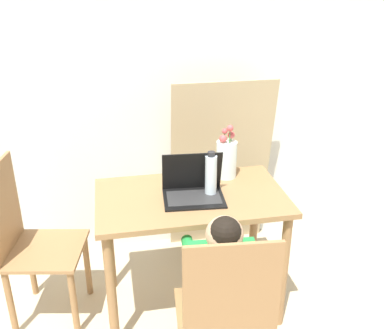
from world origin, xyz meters
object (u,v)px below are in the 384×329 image
object	(u,v)px
chair_occupied	(225,320)
laptop	(193,187)
flower_vase	(226,158)
water_bottle	(211,175)
person_seated	(220,279)
chair_spare	(31,243)

from	to	relation	value
chair_occupied	laptop	distance (m)	0.73
chair_occupied	flower_vase	size ratio (longest dim) A/B	2.92
water_bottle	person_seated	bearing A→B (deg)	-98.16
laptop	flower_vase	size ratio (longest dim) A/B	1.04
chair_occupied	water_bottle	distance (m)	0.76
chair_occupied	person_seated	xyz separation A→B (m)	(0.01, 0.14, 0.11)
person_seated	flower_vase	bearing A→B (deg)	-101.46
chair_occupied	chair_spare	xyz separation A→B (m)	(-0.89, 0.76, 0.00)
chair_occupied	person_seated	world-z (taller)	person_seated
flower_vase	person_seated	bearing A→B (deg)	-106.44
person_seated	flower_vase	xyz separation A→B (m)	(0.21, 0.73, 0.26)
chair_occupied	laptop	size ratio (longest dim) A/B	2.82
flower_vase	water_bottle	distance (m)	0.25
chair_occupied	laptop	xyz separation A→B (m)	(-0.01, 0.66, 0.31)
chair_spare	laptop	size ratio (longest dim) A/B	2.82
flower_vase	laptop	bearing A→B (deg)	-139.06
person_seated	laptop	world-z (taller)	laptop
laptop	flower_vase	xyz separation A→B (m)	(0.24, 0.20, 0.06)
water_bottle	laptop	bearing A→B (deg)	179.43
chair_spare	flower_vase	size ratio (longest dim) A/B	2.92
person_seated	water_bottle	bearing A→B (deg)	-93.19
chair_spare	person_seated	distance (m)	1.10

